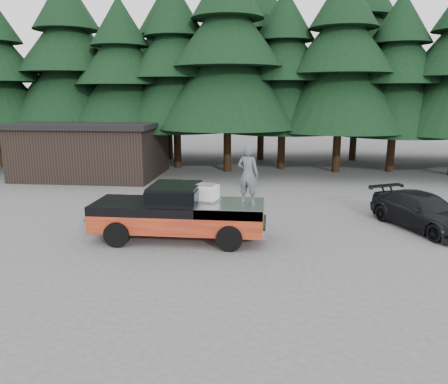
# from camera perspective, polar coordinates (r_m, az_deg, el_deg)

# --- Properties ---
(ground) EXTENTS (120.00, 120.00, 0.00)m
(ground) POSITION_cam_1_polar(r_m,az_deg,el_deg) (14.48, -1.46, -7.14)
(ground) COLOR #4E4E51
(ground) RESTS_ON ground
(pickup_truck) EXTENTS (6.00, 2.04, 1.33)m
(pickup_truck) POSITION_cam_1_polar(r_m,az_deg,el_deg) (15.10, -5.95, -3.71)
(pickup_truck) COLOR #C5481E
(pickup_truck) RESTS_ON ground
(truck_cab) EXTENTS (1.66, 1.90, 0.59)m
(truck_cab) POSITION_cam_1_polar(r_m,az_deg,el_deg) (14.88, -6.41, -0.15)
(truck_cab) COLOR black
(truck_cab) RESTS_ON pickup_truck
(air_compressor) EXTENTS (0.90, 0.80, 0.52)m
(air_compressor) POSITION_cam_1_polar(r_m,az_deg,el_deg) (14.91, -2.39, -0.20)
(air_compressor) COLOR silver
(air_compressor) RESTS_ON pickup_truck
(man_on_bed) EXTENTS (0.82, 0.66, 1.97)m
(man_on_bed) POSITION_cam_1_polar(r_m,az_deg,el_deg) (14.46, 3.16, 2.33)
(man_on_bed) COLOR #4D5053
(man_on_bed) RESTS_ON pickup_truck
(parked_car) EXTENTS (3.60, 4.85, 1.31)m
(parked_car) POSITION_cam_1_polar(r_m,az_deg,el_deg) (17.83, 24.54, -2.31)
(parked_car) COLOR black
(parked_car) RESTS_ON ground
(utility_building) EXTENTS (8.40, 6.40, 3.30)m
(utility_building) POSITION_cam_1_polar(r_m,az_deg,el_deg) (27.90, -16.76, 5.44)
(utility_building) COLOR black
(utility_building) RESTS_ON ground
(treeline) EXTENTS (60.15, 16.05, 17.50)m
(treeline) POSITION_cam_1_polar(r_m,az_deg,el_deg) (30.87, 3.75, 17.85)
(treeline) COLOR black
(treeline) RESTS_ON ground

